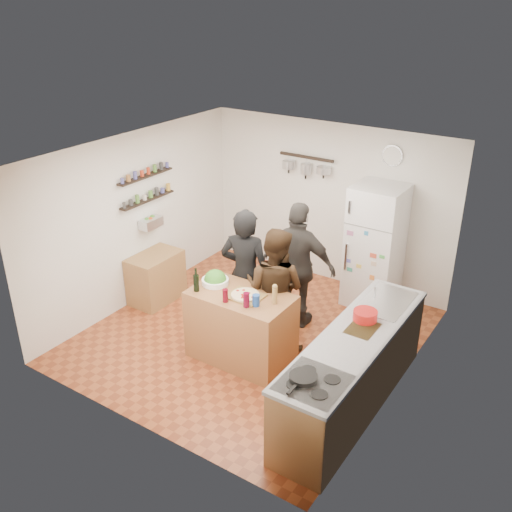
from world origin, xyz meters
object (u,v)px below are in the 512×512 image
Objects in this scene: wine_bottle at (196,283)px; person_left at (245,274)px; prep_island at (241,327)px; red_bowl at (365,315)px; salt_canister at (256,300)px; person_back at (298,266)px; person_center at (275,290)px; side_table at (156,278)px; counter_run at (353,372)px; wall_clock at (392,156)px; salad_bowl at (215,281)px; fridge at (375,246)px; pepper_mill at (275,296)px; skillet at (303,377)px.

person_left reaches higher than wine_bottle.
prep_island is 4.66× the size of red_bowl.
person_back reaches higher than salt_canister.
side_table is at bearing -8.02° from person_center.
prep_island is 0.62m from salt_canister.
person_back reaches higher than prep_island.
wall_clock is (-0.75, 2.63, 1.70)m from counter_run.
salad_bowl is 0.29m from wine_bottle.
red_bowl is at bearing 166.26° from person_center.
prep_island is at bearing -107.09° from wall_clock.
prep_island is at bearing 158.20° from salt_canister.
pepper_mill is at bearing -98.79° from fridge.
skillet is (1.23, -1.49, 0.12)m from person_center.
salt_canister is 0.47× the size of wall_clock.
salt_canister is 1.46m from skillet.
salt_canister is (0.30, -0.12, 0.53)m from prep_island.
fridge is at bearing 70.56° from prep_island.
salad_bowl is 1.25× the size of red_bowl.
skillet is (1.14, -0.92, -0.03)m from salt_canister.
person_left is (0.24, 0.70, -0.12)m from wine_bottle.
person_back reaches higher than person_center.
counter_run is at bearing 145.97° from person_left.
wine_bottle reaches higher than skillet.
pepper_mill reaches higher than salt_canister.
counter_run is at bearing -71.94° from fridge.
side_table is (-1.48, 0.48, -0.58)m from salad_bowl.
prep_island is 5.88× the size of wine_bottle.
pepper_mill is 1.06m from red_bowl.
pepper_mill is 0.23m from salt_canister.
fridge reaches higher than red_bowl.
wall_clock reaches higher than red_bowl.
person_back is 1.85m from counter_run.
wine_bottle is 1.48m from person_back.
red_bowl reaches higher than prep_island.
person_center is (-0.10, 0.57, -0.15)m from salt_canister.
pepper_mill is 0.08× the size of counter_run.
skillet reaches higher than counter_run.
person_center is at bearing 158.74° from person_left.
salad_bowl is at bearing -173.33° from red_bowl.
fridge is 1.29m from wall_clock.
fridge is (1.29, 2.45, -0.12)m from wine_bottle.
prep_island is at bearing -173.66° from pepper_mill.
skillet is 3.33m from fridge.
person_center is 0.63× the size of counter_run.
fridge reaches higher than person_back.
person_center is 0.65m from person_back.
counter_run is 2.46m from fridge.
salad_bowl is 0.19× the size of person_left.
prep_island is 0.71m from person_left.
fridge is at bearing -90.00° from wall_clock.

